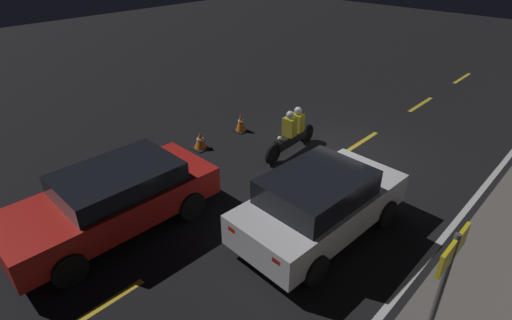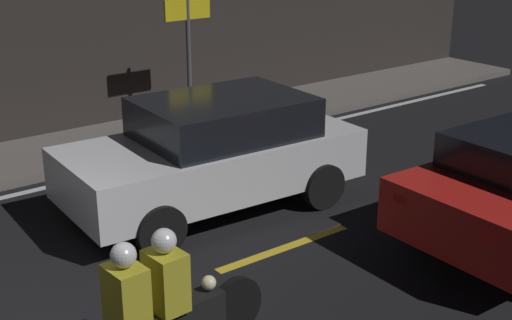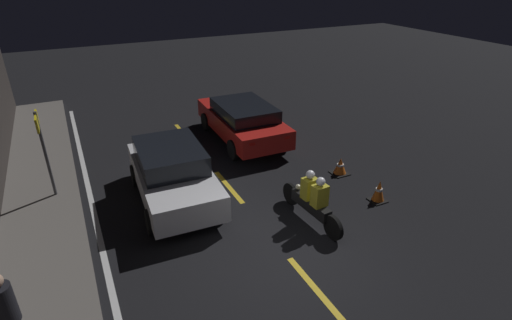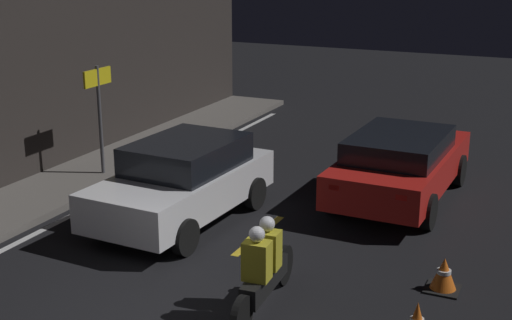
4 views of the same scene
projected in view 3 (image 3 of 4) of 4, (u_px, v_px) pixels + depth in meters
ground_plane at (290, 259)px, 8.84m from camera, size 56.00×56.00×0.00m
lane_dash_c at (315, 288)px, 8.03m from camera, size 2.00×0.14×0.01m
lane_dash_d at (229, 187)px, 11.64m from camera, size 2.00×0.14×0.01m
lane_dash_e at (183, 133)px, 15.26m from camera, size 2.00×0.14×0.01m
lane_solid_kerb at (118, 317)px, 7.38m from camera, size 25.20×0.14×0.01m
sedan_white at (173, 173)px, 10.70m from camera, size 4.12×2.10×1.54m
taxi_red at (242, 120)px, 14.37m from camera, size 4.59×2.11×1.43m
motorcycle at (313, 200)px, 9.82m from camera, size 2.36×0.41×1.38m
traffic_cone_near at (379, 191)px, 10.84m from camera, size 0.43×0.43×0.62m
traffic_cone_mid at (340, 166)px, 12.26m from camera, size 0.51×0.51×0.52m
pedestrian at (9, 316)px, 6.16m from camera, size 0.34×0.34×1.68m
shop_sign at (41, 138)px, 10.26m from camera, size 0.90×0.08×2.40m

